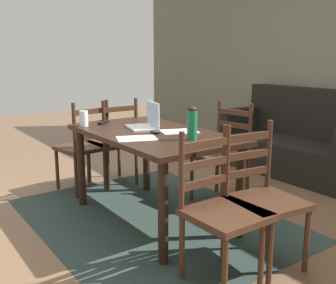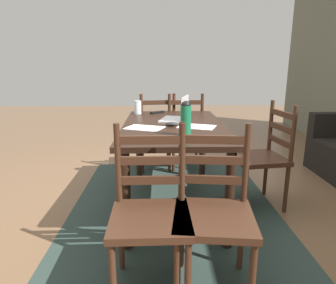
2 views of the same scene
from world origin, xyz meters
TOP-DOWN VIEW (x-y plane):
  - ground_plane at (0.00, 0.00)m, footprint 14.00×14.00m
  - area_rug at (0.00, 0.00)m, footprint 2.39×1.84m
  - dining_table at (0.00, 0.00)m, footprint 1.51×0.87m
  - chair_right_far at (1.04, 0.18)m, footprint 0.49×0.49m
  - chair_left_far at (-1.04, 0.18)m, footprint 0.45×0.45m
  - chair_right_near at (1.04, -0.18)m, footprint 0.45×0.45m
  - chair_left_near at (-1.04, -0.17)m, footprint 0.50×0.50m
  - chair_far_head at (-0.01, 0.81)m, footprint 0.50×0.50m
  - laptop at (-0.17, 0.05)m, footprint 0.37×0.30m
  - water_bottle at (0.44, 0.07)m, footprint 0.08×0.08m
  - drinking_glass at (-0.57, -0.35)m, footprint 0.08×0.08m
  - computer_mouse at (0.08, -0.03)m, footprint 0.06×0.10m
  - tv_remote at (-0.61, -0.15)m, footprint 0.14×0.16m
  - paper_stack_left at (0.12, 0.19)m, footprint 0.30×0.35m
  - paper_stack_right at (0.16, -0.25)m, footprint 0.31×0.35m

SIDE VIEW (x-z plane):
  - ground_plane at x=0.00m, z-range 0.00..0.00m
  - area_rug at x=0.00m, z-range 0.00..0.01m
  - chair_right_far at x=1.04m, z-range -0.01..0.94m
  - chair_left_far at x=-1.04m, z-range -0.01..0.94m
  - chair_right_near at x=1.04m, z-range -0.01..0.94m
  - chair_left_near at x=-1.04m, z-range -0.01..0.94m
  - chair_far_head at x=-0.01m, z-range -0.01..0.94m
  - dining_table at x=0.00m, z-range 0.28..1.05m
  - paper_stack_left at x=0.12m, z-range 0.77..0.77m
  - paper_stack_right at x=0.16m, z-range 0.77..0.77m
  - tv_remote at x=-0.61m, z-range 0.77..0.79m
  - computer_mouse at x=0.08m, z-range 0.77..0.80m
  - laptop at x=-0.17m, z-range 0.71..0.94m
  - drinking_glass at x=-0.57m, z-range 0.77..0.91m
  - water_bottle at x=0.44m, z-range 0.77..1.03m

